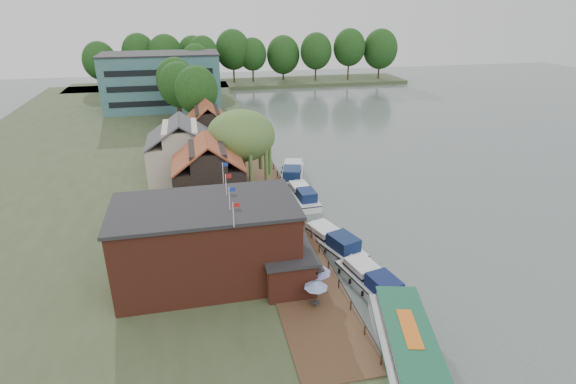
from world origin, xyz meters
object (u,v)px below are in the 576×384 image
umbrella_6 (281,205)px  cruiser_1 (332,239)px  pub (230,240)px  cruiser_3 (293,172)px  cottage_a (209,174)px  umbrella_5 (285,216)px  umbrella_1 (316,279)px  umbrella_3 (295,241)px  tour_boat (410,352)px  hotel_block (162,81)px  umbrella_4 (291,229)px  willow (242,151)px  cottage_b (182,150)px  cottage_c (208,131)px  swan (398,321)px  cruiser_2 (303,193)px  umbrella_0 (316,294)px  umbrella_2 (299,252)px  cruiser_0 (371,279)px

umbrella_6 → cruiser_1: 8.14m
pub → cruiser_3: 26.51m
cottage_a → umbrella_5: 10.58m
umbrella_1 → umbrella_6: bearing=89.8°
umbrella_3 → tour_boat: size_ratio=0.17×
hotel_block → umbrella_4: bearing=-77.5°
willow → umbrella_3: bearing=-80.5°
willow → hotel_block: bearing=102.7°
cottage_b → cottage_c: size_ratio=1.13×
umbrella_3 → umbrella_6: same height
umbrella_5 → cruiser_1: bearing=-45.6°
cottage_b → cottage_c: bearing=66.0°
pub → umbrella_6: bearing=58.8°
hotel_block → swan: 82.03m
cottage_c → umbrella_3: size_ratio=3.58×
hotel_block → umbrella_6: hotel_block is taller
willow → swan: 30.12m
cottage_a → umbrella_1: (7.69, -18.99, -2.96)m
willow → umbrella_6: bearing=-70.0°
umbrella_4 → willow: bearing=101.7°
pub → cruiser_2: pub is taller
cottage_b → swan: size_ratio=21.82×
umbrella_1 → umbrella_3: 6.69m
pub → cruiser_2: (10.68, 16.49, -3.55)m
umbrella_1 → swan: bearing=-36.4°
swan → umbrella_0: bearing=161.0°
tour_boat → swan: 4.95m
hotel_block → umbrella_2: (14.27, -70.48, -4.86)m
cottage_a → tour_boat: bearing=-66.7°
cottage_c → cruiser_0: (11.94, -37.40, -4.11)m
umbrella_3 → umbrella_4: same height
umbrella_0 → umbrella_1: size_ratio=0.98×
willow → umbrella_0: willow is taller
umbrella_5 → umbrella_4: bearing=-90.1°
pub → cruiser_0: size_ratio=2.10×
hotel_block → cottage_c: (8.00, -37.00, -1.90)m
umbrella_0 → umbrella_6: (0.67, 17.11, 0.00)m
umbrella_4 → umbrella_5: size_ratio=1.01×
cruiser_0 → cruiser_2: size_ratio=1.04×
umbrella_0 → cottage_b: bearing=108.0°
hotel_block → umbrella_1: 76.57m
pub → cruiser_1: (10.69, 4.09, -3.46)m
pub → umbrella_0: bearing=-44.7°
cruiser_3 → tour_boat: bearing=-74.4°
cottage_b → cruiser_0: 32.82m
cottage_b → umbrella_6: cottage_b is taller
willow → umbrella_0: size_ratio=4.39×
umbrella_4 → cruiser_3: 19.34m
cottage_c → willow: (3.50, -14.00, 0.96)m
cruiser_1 → cruiser_3: bearing=70.2°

